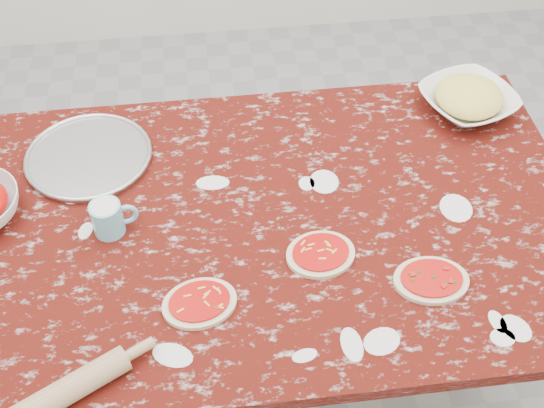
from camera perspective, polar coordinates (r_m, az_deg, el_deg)
The scene contains 9 objects.
ground at distance 2.33m, azimuth 0.00°, elevation -13.39°, with size 4.00×4.00×0.00m, color gray.
worktable at distance 1.78m, azimuth 0.00°, elevation -2.89°, with size 1.60×1.00×0.75m.
pizza_tray at distance 1.93m, azimuth -15.16°, elevation 3.83°, with size 0.34×0.34×0.01m, color #B2B2B7.
cheese_bowl at distance 2.08m, azimuth 16.15°, elevation 8.30°, with size 0.26×0.26×0.06m, color white.
flour_mug at distance 1.70m, azimuth -13.58°, elevation -1.13°, with size 0.12×0.08×0.09m.
pizza_left at distance 1.56m, azimuth -6.12°, elevation -8.29°, with size 0.19×0.16×0.02m.
pizza_mid at distance 1.63m, azimuth 4.11°, elevation -4.22°, with size 0.19×0.16×0.02m.
pizza_right at distance 1.63m, azimuth 13.25°, elevation -6.25°, with size 0.18×0.14×0.02m.
rolling_pin at distance 1.47m, azimuth -17.17°, elevation -14.97°, with size 0.06×0.06×0.28m, color tan.
Camera 1 is at (-0.14, -1.12, 2.04)m, focal length 44.71 mm.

